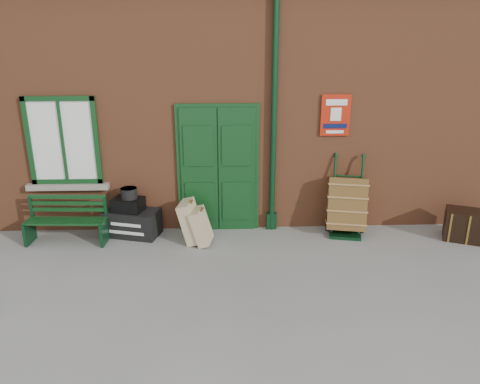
{
  "coord_description": "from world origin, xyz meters",
  "views": [
    {
      "loc": [
        -0.22,
        -6.35,
        3.43
      ],
      "look_at": [
        0.05,
        0.6,
        1.0
      ],
      "focal_mm": 35.0,
      "sensor_mm": 36.0,
      "label": 1
    }
  ],
  "objects_px": {
    "porter_trolley": "(347,204)",
    "dark_trunk": "(467,225)",
    "houdini_trunk": "(133,223)",
    "bench": "(67,219)"
  },
  "relations": [
    {
      "from": "porter_trolley",
      "to": "dark_trunk",
      "type": "bearing_deg",
      "value": 0.74
    },
    {
      "from": "bench",
      "to": "houdini_trunk",
      "type": "height_order",
      "value": "bench"
    },
    {
      "from": "porter_trolley",
      "to": "dark_trunk",
      "type": "relative_size",
      "value": 1.89
    },
    {
      "from": "dark_trunk",
      "to": "porter_trolley",
      "type": "bearing_deg",
      "value": -167.82
    },
    {
      "from": "porter_trolley",
      "to": "dark_trunk",
      "type": "distance_m",
      "value": 2.06
    },
    {
      "from": "houdini_trunk",
      "to": "porter_trolley",
      "type": "distance_m",
      "value": 3.76
    },
    {
      "from": "bench",
      "to": "porter_trolley",
      "type": "xyz_separation_m",
      "value": [
        4.8,
        0.19,
        0.11
      ]
    },
    {
      "from": "bench",
      "to": "houdini_trunk",
      "type": "relative_size",
      "value": 1.47
    },
    {
      "from": "bench",
      "to": "porter_trolley",
      "type": "bearing_deg",
      "value": 5.14
    },
    {
      "from": "houdini_trunk",
      "to": "dark_trunk",
      "type": "bearing_deg",
      "value": 11.38
    }
  ]
}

